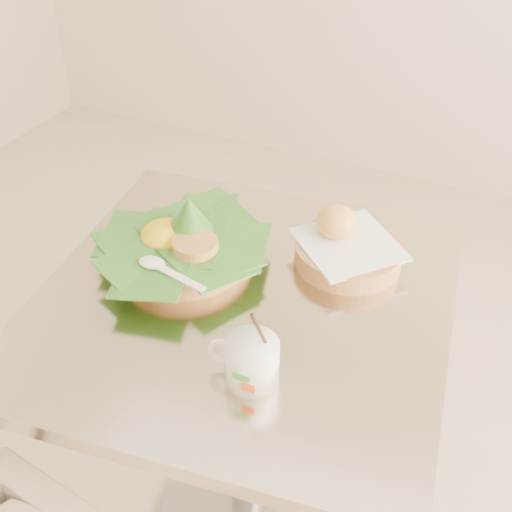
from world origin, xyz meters
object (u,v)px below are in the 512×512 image
at_px(cafe_table, 245,383).
at_px(bread_basket, 346,247).
at_px(coffee_mug, 250,360).
at_px(rice_basket, 183,241).

xyz_separation_m(cafe_table, bread_basket, (0.13, 0.17, 0.25)).
relative_size(bread_basket, coffee_mug, 1.67).
height_order(cafe_table, bread_basket, bread_basket).
bearing_deg(cafe_table, coffee_mug, -61.11).
bearing_deg(coffee_mug, rice_basket, 137.82).
height_order(rice_basket, coffee_mug, rice_basket).
distance_m(bread_basket, coffee_mug, 0.34).
height_order(cafe_table, rice_basket, rice_basket).
relative_size(rice_basket, coffee_mug, 2.16).
relative_size(cafe_table, coffee_mug, 5.53).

